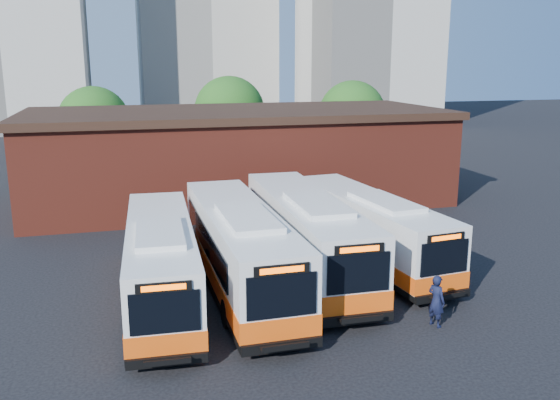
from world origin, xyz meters
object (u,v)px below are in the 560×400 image
object	(u,v)px
transit_worker	(436,301)
bus_west	(161,264)
bus_midwest	(240,251)
bus_east	(368,230)
bus_mideast	(306,236)

from	to	relation	value
transit_worker	bus_west	bearing A→B (deg)	40.05
bus_midwest	transit_worker	world-z (taller)	bus_midwest
bus_west	bus_midwest	xyz separation A→B (m)	(3.39, 0.45, 0.13)
bus_east	bus_mideast	bearing A→B (deg)	-175.50
bus_mideast	bus_midwest	bearing A→B (deg)	-157.53
bus_west	bus_mideast	world-z (taller)	bus_mideast
bus_mideast	transit_worker	world-z (taller)	bus_mideast
bus_mideast	bus_west	bearing A→B (deg)	-164.32
bus_midwest	transit_worker	distance (m)	8.45
bus_mideast	bus_east	bearing A→B (deg)	11.54
bus_west	bus_east	distance (m)	10.49
bus_midwest	bus_west	bearing A→B (deg)	-173.21
bus_west	bus_mideast	xyz separation A→B (m)	(6.80, 1.79, 0.14)
bus_midwest	bus_mideast	distance (m)	3.66
bus_west	bus_east	xyz separation A→B (m)	(10.21, 2.43, 0.00)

